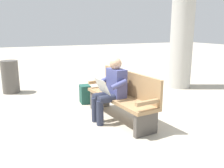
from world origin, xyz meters
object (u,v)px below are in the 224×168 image
at_px(bench_near, 123,95).
at_px(trash_bin, 10,77).
at_px(person_seated, 111,88).
at_px(support_pillar, 182,29).
at_px(backpack, 85,94).

distance_m(bench_near, trash_bin, 3.47).
distance_m(person_seated, support_pillar, 3.45).
bearing_deg(trash_bin, backpack, -138.54).
height_order(backpack, trash_bin, trash_bin).
relative_size(bench_near, person_seated, 1.56).
bearing_deg(support_pillar, person_seated, 117.68).
distance_m(bench_near, support_pillar, 3.32).
xyz_separation_m(bench_near, person_seated, (0.01, 0.24, 0.17)).
bearing_deg(support_pillar, bench_near, 119.93).
height_order(backpack, support_pillar, support_pillar).
height_order(bench_near, person_seated, person_seated).
xyz_separation_m(backpack, trash_bin, (1.71, 1.51, 0.23)).
bearing_deg(bench_near, support_pillar, -65.05).
bearing_deg(trash_bin, support_pillar, -107.33).
xyz_separation_m(backpack, support_pillar, (0.30, -3.00, 1.47)).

